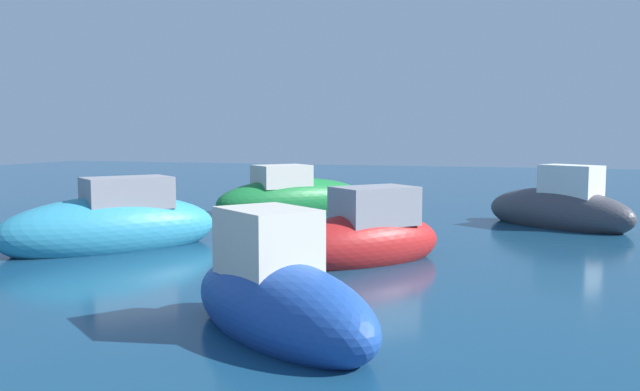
{
  "coord_description": "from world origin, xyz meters",
  "views": [
    {
      "loc": [
        -5.13,
        -3.95,
        2.19
      ],
      "look_at": [
        -10.08,
        11.27,
        0.68
      ],
      "focal_mm": 37.19,
      "sensor_mm": 36.0,
      "label": 1
    }
  ],
  "objects_px": {
    "moored_boat_4": "(364,238)",
    "moored_boat_9": "(112,226)",
    "moored_boat_8": "(278,299)",
    "moored_boat_3": "(559,209)",
    "moored_boat_7": "(292,198)"
  },
  "relations": [
    {
      "from": "moored_boat_3",
      "to": "moored_boat_9",
      "type": "distance_m",
      "value": 10.0
    },
    {
      "from": "moored_boat_8",
      "to": "moored_boat_9",
      "type": "distance_m",
      "value": 6.42
    },
    {
      "from": "moored_boat_7",
      "to": "moored_boat_8",
      "type": "relative_size",
      "value": 1.35
    },
    {
      "from": "moored_boat_7",
      "to": "moored_boat_9",
      "type": "distance_m",
      "value": 6.42
    },
    {
      "from": "moored_boat_7",
      "to": "moored_boat_9",
      "type": "bearing_deg",
      "value": -150.49
    },
    {
      "from": "moored_boat_3",
      "to": "moored_boat_8",
      "type": "distance_m",
      "value": 10.32
    },
    {
      "from": "moored_boat_8",
      "to": "moored_boat_9",
      "type": "bearing_deg",
      "value": 177.71
    },
    {
      "from": "moored_boat_3",
      "to": "moored_boat_4",
      "type": "bearing_deg",
      "value": 93.24
    },
    {
      "from": "moored_boat_4",
      "to": "moored_boat_7",
      "type": "xyz_separation_m",
      "value": [
        -3.57,
        6.08,
        0.01
      ]
    },
    {
      "from": "moored_boat_4",
      "to": "moored_boat_9",
      "type": "distance_m",
      "value": 4.88
    },
    {
      "from": "moored_boat_4",
      "to": "moored_boat_8",
      "type": "height_order",
      "value": "moored_boat_8"
    },
    {
      "from": "moored_boat_4",
      "to": "moored_boat_9",
      "type": "relative_size",
      "value": 0.75
    },
    {
      "from": "moored_boat_3",
      "to": "moored_boat_9",
      "type": "relative_size",
      "value": 0.92
    },
    {
      "from": "moored_boat_4",
      "to": "moored_boat_3",
      "type": "bearing_deg",
      "value": -168.82
    },
    {
      "from": "moored_boat_3",
      "to": "moored_boat_7",
      "type": "height_order",
      "value": "moored_boat_3"
    }
  ]
}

